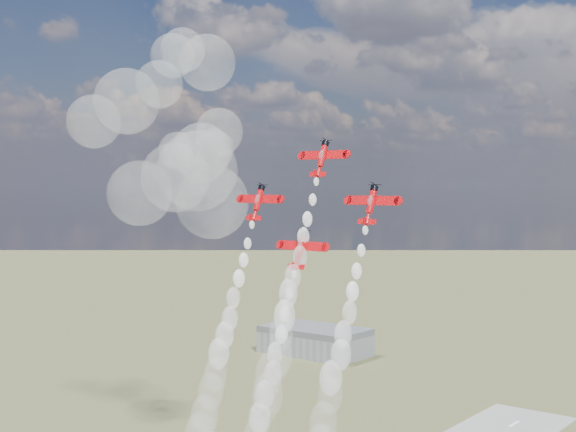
% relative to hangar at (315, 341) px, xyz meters
% --- Properties ---
extents(hangar, '(50.00, 28.00, 13.00)m').
position_rel_hangar_xyz_m(hangar, '(0.00, 0.00, 0.00)').
color(hangar, gray).
rests_on(hangar, ground).
extents(plane_lead, '(11.20, 5.11, 7.63)m').
position_rel_hangar_xyz_m(plane_lead, '(130.38, -177.29, 80.23)').
color(plane_lead, red).
rests_on(plane_lead, ground).
extents(plane_left, '(11.20, 5.11, 7.63)m').
position_rel_hangar_xyz_m(plane_left, '(116.48, -180.88, 71.19)').
color(plane_left, red).
rests_on(plane_left, ground).
extents(plane_right, '(11.20, 5.11, 7.63)m').
position_rel_hangar_xyz_m(plane_right, '(144.28, -180.88, 71.19)').
color(plane_right, red).
rests_on(plane_right, ground).
extents(plane_slot, '(11.20, 5.11, 7.63)m').
position_rel_hangar_xyz_m(plane_slot, '(130.38, -184.47, 62.15)').
color(plane_slot, red).
rests_on(plane_slot, ground).
extents(smoke_trail_lead, '(5.89, 19.11, 43.16)m').
position_rel_hangar_xyz_m(smoke_trail_lead, '(130.52, -191.80, 43.80)').
color(smoke_trail_lead, white).
rests_on(smoke_trail_lead, plane_lead).
extents(smoke_trail_left, '(5.38, 18.89, 43.54)m').
position_rel_hangar_xyz_m(smoke_trail_left, '(116.62, -195.33, 34.79)').
color(smoke_trail_left, white).
rests_on(smoke_trail_left, plane_left).
extents(smoke_trail_right, '(6.11, 19.41, 43.20)m').
position_rel_hangar_xyz_m(smoke_trail_right, '(144.20, -195.53, 34.49)').
color(smoke_trail_right, white).
rests_on(smoke_trail_right, plane_right).
extents(drifted_smoke_cloud, '(67.61, 39.46, 58.09)m').
position_rel_hangar_xyz_m(drifted_smoke_cloud, '(62.05, -153.18, 84.19)').
color(drifted_smoke_cloud, white).
rests_on(drifted_smoke_cloud, ground).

